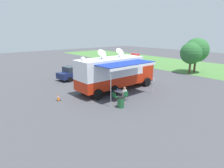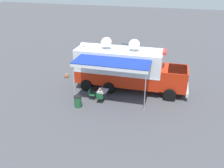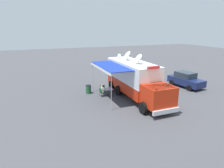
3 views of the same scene
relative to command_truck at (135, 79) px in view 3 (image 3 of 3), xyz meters
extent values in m
plane|color=#47474C|center=(-0.03, -0.75, -1.95)|extent=(100.00, 100.00, 0.00)
cube|color=silver|center=(-3.63, -0.54, -1.94)|extent=(0.16, 4.80, 0.01)
cube|color=red|center=(-0.03, -0.75, -0.80)|extent=(2.56, 7.22, 1.10)
cube|color=white|center=(-0.03, -0.75, 0.60)|extent=(2.56, 7.22, 1.70)
cube|color=white|center=(-0.03, -0.75, -0.25)|extent=(2.58, 7.24, 0.10)
cube|color=red|center=(-0.06, 3.90, -0.50)|extent=(2.32, 2.12, 1.70)
cube|color=#28333D|center=(-0.06, 4.10, 0.00)|extent=(2.16, 1.49, 0.70)
cube|color=silver|center=(-0.07, 5.03, -1.40)|extent=(2.38, 0.22, 0.36)
cylinder|color=black|center=(-1.31, 3.69, -1.45)|extent=(0.31, 1.00, 1.00)
cylinder|color=black|center=(1.19, 3.71, -1.45)|extent=(0.31, 1.00, 1.00)
cylinder|color=black|center=(-1.27, -1.30, -1.45)|extent=(0.31, 1.00, 1.00)
cylinder|color=black|center=(1.23, -1.28, -1.45)|extent=(0.31, 1.00, 1.00)
cylinder|color=black|center=(-1.26, -3.28, -1.45)|extent=(0.31, 1.00, 1.00)
cylinder|color=black|center=(1.24, -3.26, -1.45)|extent=(0.31, 1.00, 1.00)
cube|color=white|center=(-0.03, -0.75, 1.50)|extent=(2.56, 7.22, 0.10)
cube|color=red|center=(-0.06, 2.95, 1.67)|extent=(1.10, 0.29, 0.20)
cylinder|color=silver|center=(-0.02, -1.83, 1.78)|extent=(0.10, 0.10, 0.45)
cone|color=silver|center=(0.13, -1.83, 2.18)|extent=(0.72, 0.91, 0.81)
cylinder|color=silver|center=(-0.04, 0.51, 1.78)|extent=(0.10, 0.10, 0.45)
cone|color=silver|center=(0.11, 0.51, 2.18)|extent=(0.72, 0.91, 0.81)
sphere|color=white|center=(0.00, -3.95, 1.73)|extent=(0.44, 0.44, 0.44)
cube|color=#193399|center=(2.32, -0.73, 1.30)|extent=(2.24, 5.78, 0.06)
cube|color=white|center=(3.38, -0.72, 1.16)|extent=(0.12, 5.76, 0.24)
cylinder|color=silver|center=(3.30, 2.01, -0.32)|extent=(0.05, 0.05, 3.25)
cylinder|color=silver|center=(3.34, -3.45, -0.32)|extent=(0.05, 0.05, 3.25)
cube|color=silver|center=(2.22, -1.51, -1.23)|extent=(0.81, 0.81, 0.03)
cylinder|color=#333338|center=(1.85, -1.14, -1.60)|extent=(0.03, 0.03, 0.70)
cylinder|color=#333338|center=(2.59, -1.14, -1.60)|extent=(0.03, 0.03, 0.70)
cylinder|color=#333338|center=(1.85, -1.88, -1.60)|extent=(0.03, 0.03, 0.70)
cylinder|color=#333338|center=(2.59, -1.88, -1.60)|extent=(0.03, 0.03, 0.70)
cylinder|color=#4C99D8|center=(2.05, -1.59, -1.12)|extent=(0.07, 0.07, 0.20)
cylinder|color=white|center=(2.05, -1.59, -1.01)|extent=(0.04, 0.04, 0.02)
cube|color=#19562D|center=(2.92, -1.50, -1.53)|extent=(0.48, 0.48, 0.04)
cube|color=#19562D|center=(3.14, -1.49, -1.30)|extent=(0.04, 0.48, 0.44)
cylinder|color=#333338|center=(2.70, -1.72, -1.74)|extent=(0.02, 0.02, 0.42)
cylinder|color=#333338|center=(2.70, -1.28, -1.74)|extent=(0.02, 0.02, 0.42)
cylinder|color=#333338|center=(3.14, -1.71, -1.74)|extent=(0.02, 0.02, 0.42)
cylinder|color=#333338|center=(3.14, -1.27, -1.74)|extent=(0.02, 0.02, 0.42)
cube|color=#19562D|center=(2.57, -2.26, -1.53)|extent=(0.48, 0.48, 0.04)
cube|color=#19562D|center=(2.57, -2.48, -1.30)|extent=(0.48, 0.04, 0.44)
cylinder|color=#333338|center=(2.34, -2.04, -1.74)|extent=(0.02, 0.02, 0.42)
cylinder|color=#333338|center=(2.78, -2.04, -1.74)|extent=(0.02, 0.02, 0.42)
cylinder|color=#333338|center=(2.35, -2.48, -1.74)|extent=(0.02, 0.02, 0.42)
cylinder|color=#333338|center=(2.79, -2.48, -1.74)|extent=(0.02, 0.02, 0.42)
cube|color=silver|center=(2.92, -1.50, -1.23)|extent=(0.24, 0.36, 0.56)
sphere|color=#A37556|center=(2.92, -1.50, -0.81)|extent=(0.22, 0.22, 0.22)
cylinder|color=silver|center=(2.80, -1.73, -1.19)|extent=(0.43, 0.09, 0.34)
cylinder|color=silver|center=(2.80, -1.27, -1.19)|extent=(0.43, 0.09, 0.34)
cylinder|color=#2D334C|center=(2.74, -1.60, -1.51)|extent=(0.38, 0.13, 0.13)
cylinder|color=#2D334C|center=(2.56, -1.60, -1.74)|extent=(0.11, 0.11, 0.42)
cube|color=black|center=(2.50, -1.60, -1.91)|extent=(0.24, 0.10, 0.07)
cylinder|color=#2D334C|center=(2.74, -1.40, -1.51)|extent=(0.38, 0.13, 0.13)
cylinder|color=#2D334C|center=(2.56, -1.40, -1.74)|extent=(0.11, 0.11, 0.42)
cube|color=black|center=(2.50, -1.40, -1.91)|extent=(0.24, 0.10, 0.07)
cylinder|color=#235B33|center=(3.99, -2.93, -1.52)|extent=(0.56, 0.56, 0.85)
cylinder|color=black|center=(3.99, -2.93, -1.07)|extent=(0.57, 0.57, 0.06)
cube|color=black|center=(-0.90, -6.16, -1.93)|extent=(0.36, 0.36, 0.03)
cone|color=orange|center=(-0.90, -6.16, -1.64)|extent=(0.26, 0.26, 0.55)
cylinder|color=white|center=(-0.90, -6.16, -1.61)|extent=(0.17, 0.17, 0.06)
cube|color=navy|center=(-7.31, -1.04, -1.25)|extent=(2.38, 4.41, 0.76)
cube|color=#28333D|center=(-7.29, -1.19, -0.53)|extent=(1.88, 2.31, 0.68)
cylinder|color=black|center=(-8.39, 0.12, -1.63)|extent=(0.31, 0.66, 0.64)
cylinder|color=black|center=(-6.61, 0.37, -1.63)|extent=(0.31, 0.66, 0.64)
cylinder|color=black|center=(-8.02, -2.46, -1.63)|extent=(0.31, 0.66, 0.64)
cylinder|color=black|center=(-6.24, -2.20, -1.63)|extent=(0.31, 0.66, 0.64)
camera|label=1|loc=(14.85, -12.95, 4.07)|focal=30.62mm
camera|label=2|loc=(18.77, 3.82, 7.60)|focal=39.02mm
camera|label=3|loc=(8.95, 16.52, 4.89)|focal=31.52mm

